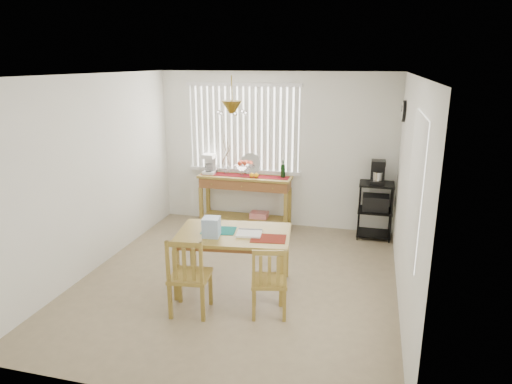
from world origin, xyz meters
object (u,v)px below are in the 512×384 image
(dining_table, at_px, (234,239))
(chair_left, at_px, (189,276))
(sideboard, at_px, (246,189))
(chair_right, at_px, (269,281))
(cart_items, at_px, (378,172))
(wire_cart, at_px, (375,205))

(dining_table, bearing_deg, chair_left, -112.66)
(sideboard, bearing_deg, chair_left, -86.74)
(chair_right, bearing_deg, cart_items, 67.81)
(dining_table, distance_m, chair_left, 0.80)
(chair_right, bearing_deg, chair_left, -167.92)
(chair_right, bearing_deg, sideboard, 110.70)
(sideboard, relative_size, cart_items, 4.23)
(sideboard, height_order, wire_cart, wire_cart)
(sideboard, bearing_deg, wire_cart, -0.31)
(dining_table, bearing_deg, sideboard, 101.96)
(dining_table, height_order, chair_right, chair_right)
(chair_left, bearing_deg, chair_right, 12.08)
(wire_cart, bearing_deg, sideboard, 179.69)
(cart_items, distance_m, dining_table, 2.80)
(sideboard, height_order, dining_table, sideboard)
(dining_table, bearing_deg, wire_cart, 52.48)
(dining_table, relative_size, chair_left, 1.58)
(dining_table, height_order, chair_left, chair_left)
(wire_cart, relative_size, chair_left, 0.98)
(wire_cart, distance_m, cart_items, 0.53)
(cart_items, bearing_deg, chair_right, -112.19)
(sideboard, bearing_deg, dining_table, -78.04)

